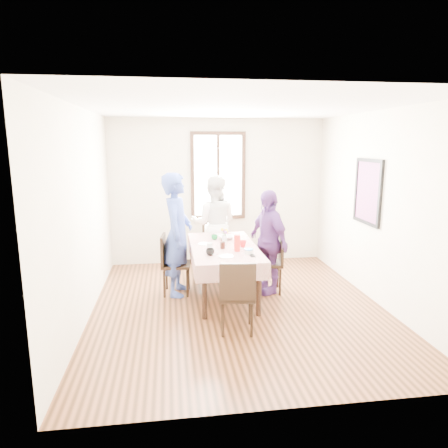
{
  "coord_description": "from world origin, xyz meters",
  "views": [
    {
      "loc": [
        -0.91,
        -5.24,
        2.25
      ],
      "look_at": [
        -0.14,
        0.42,
        1.1
      ],
      "focal_mm": 32.29,
      "sensor_mm": 36.0,
      "label": 1
    }
  ],
  "objects_px": {
    "dining_table": "(224,271)",
    "chair_right": "(268,263)",
    "person_right": "(267,242)",
    "person_far": "(215,224)",
    "person_left": "(177,234)",
    "chair_left": "(176,264)",
    "chair_far": "(214,246)",
    "chair_near": "(237,295)"
  },
  "relations": [
    {
      "from": "dining_table",
      "to": "chair_right",
      "type": "height_order",
      "value": "chair_right"
    },
    {
      "from": "chair_right",
      "to": "person_right",
      "type": "height_order",
      "value": "person_right"
    },
    {
      "from": "person_far",
      "to": "person_right",
      "type": "bearing_deg",
      "value": 131.6
    },
    {
      "from": "chair_right",
      "to": "person_left",
      "type": "relative_size",
      "value": 0.5
    },
    {
      "from": "dining_table",
      "to": "person_far",
      "type": "bearing_deg",
      "value": 90.0
    },
    {
      "from": "chair_left",
      "to": "person_left",
      "type": "relative_size",
      "value": 0.5
    },
    {
      "from": "person_right",
      "to": "chair_far",
      "type": "bearing_deg",
      "value": -168.27
    },
    {
      "from": "person_right",
      "to": "person_far",
      "type": "bearing_deg",
      "value": -167.78
    },
    {
      "from": "chair_left",
      "to": "person_far",
      "type": "bearing_deg",
      "value": 151.26
    },
    {
      "from": "chair_left",
      "to": "chair_near",
      "type": "distance_m",
      "value": 1.53
    },
    {
      "from": "dining_table",
      "to": "chair_left",
      "type": "xyz_separation_m",
      "value": [
        -0.7,
        0.16,
        0.08
      ]
    },
    {
      "from": "dining_table",
      "to": "chair_far",
      "type": "distance_m",
      "value": 1.2
    },
    {
      "from": "chair_left",
      "to": "person_right",
      "type": "relative_size",
      "value": 0.58
    },
    {
      "from": "chair_left",
      "to": "person_right",
      "type": "distance_m",
      "value": 1.42
    },
    {
      "from": "chair_left",
      "to": "chair_far",
      "type": "relative_size",
      "value": 1.0
    },
    {
      "from": "dining_table",
      "to": "person_far",
      "type": "xyz_separation_m",
      "value": [
        0.0,
        1.18,
        0.48
      ]
    },
    {
      "from": "person_right",
      "to": "person_left",
      "type": "bearing_deg",
      "value": -113.54
    },
    {
      "from": "chair_far",
      "to": "chair_right",
      "type": "bearing_deg",
      "value": 124.72
    },
    {
      "from": "chair_left",
      "to": "person_left",
      "type": "bearing_deg",
      "value": 95.8
    },
    {
      "from": "chair_near",
      "to": "dining_table",
      "type": "bearing_deg",
      "value": 97.77
    },
    {
      "from": "dining_table",
      "to": "person_right",
      "type": "height_order",
      "value": "person_right"
    },
    {
      "from": "chair_right",
      "to": "chair_far",
      "type": "distance_m",
      "value": 1.34
    },
    {
      "from": "dining_table",
      "to": "person_far",
      "type": "height_order",
      "value": "person_far"
    },
    {
      "from": "chair_far",
      "to": "dining_table",
      "type": "bearing_deg",
      "value": 93.34
    },
    {
      "from": "chair_right",
      "to": "person_left",
      "type": "distance_m",
      "value": 1.46
    },
    {
      "from": "chair_left",
      "to": "chair_right",
      "type": "relative_size",
      "value": 1.0
    },
    {
      "from": "person_right",
      "to": "chair_near",
      "type": "bearing_deg",
      "value": -47.41
    },
    {
      "from": "chair_near",
      "to": "person_right",
      "type": "xyz_separation_m",
      "value": [
        0.68,
        1.25,
        0.33
      ]
    },
    {
      "from": "dining_table",
      "to": "person_right",
      "type": "distance_m",
      "value": 0.8
    },
    {
      "from": "person_far",
      "to": "person_right",
      "type": "distance_m",
      "value": 1.31
    },
    {
      "from": "dining_table",
      "to": "chair_far",
      "type": "height_order",
      "value": "chair_far"
    },
    {
      "from": "chair_right",
      "to": "person_right",
      "type": "bearing_deg",
      "value": 99.39
    },
    {
      "from": "dining_table",
      "to": "chair_right",
      "type": "xyz_separation_m",
      "value": [
        0.7,
        0.05,
        0.08
      ]
    },
    {
      "from": "chair_far",
      "to": "person_right",
      "type": "height_order",
      "value": "person_right"
    },
    {
      "from": "person_far",
      "to": "person_right",
      "type": "height_order",
      "value": "person_far"
    },
    {
      "from": "chair_near",
      "to": "person_right",
      "type": "relative_size",
      "value": 0.58
    },
    {
      "from": "chair_left",
      "to": "person_far",
      "type": "height_order",
      "value": "person_far"
    },
    {
      "from": "chair_right",
      "to": "chair_left",
      "type": "bearing_deg",
      "value": 94.93
    },
    {
      "from": "dining_table",
      "to": "chair_right",
      "type": "distance_m",
      "value": 0.7
    },
    {
      "from": "person_left",
      "to": "dining_table",
      "type": "bearing_deg",
      "value": -91.94
    },
    {
      "from": "chair_right",
      "to": "dining_table",
      "type": "bearing_deg",
      "value": 103.86
    },
    {
      "from": "person_far",
      "to": "person_right",
      "type": "relative_size",
      "value": 1.08
    }
  ]
}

